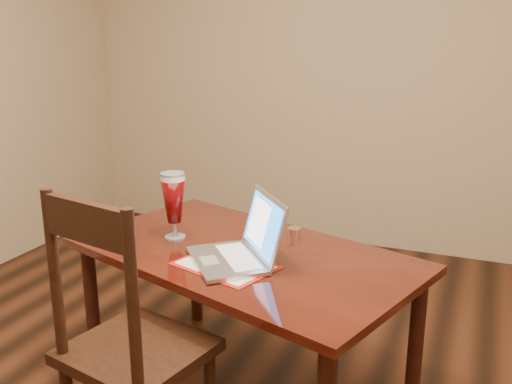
% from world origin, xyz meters
% --- Properties ---
extents(dining_table, '(1.61, 1.21, 0.97)m').
position_xyz_m(dining_table, '(-0.12, 0.46, 0.61)').
color(dining_table, '#431109').
rests_on(dining_table, ground).
extents(dining_chair, '(0.54, 0.52, 1.08)m').
position_xyz_m(dining_chair, '(-0.28, -0.12, 0.51)').
color(dining_chair, '#32180E').
rests_on(dining_chair, ground).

